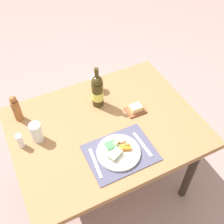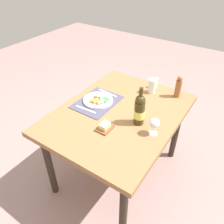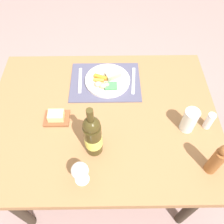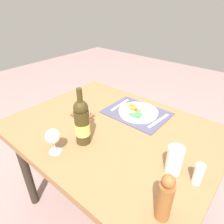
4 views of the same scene
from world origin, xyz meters
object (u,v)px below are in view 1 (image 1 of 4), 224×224
water_tumbler (37,133)px  dinner_plate (118,151)px  knife (142,144)px  pepper_mill (16,109)px  salt_shaker (20,141)px  fork (95,163)px  wine_glass (95,79)px  dining_table (106,133)px  wine_bottle (97,91)px  butter_dish (136,109)px

water_tumbler → dinner_plate: bearing=-38.5°
knife → pepper_mill: size_ratio=0.97×
knife → pepper_mill: (-0.63, 0.55, 0.09)m
dinner_plate → salt_shaker: salt_shaker is taller
dinner_plate → fork: dinner_plate is taller
dinner_plate → knife: size_ratio=1.31×
salt_shaker → wine_glass: bearing=23.5°
dining_table → pepper_mill: (-0.49, 0.31, 0.18)m
fork → dinner_plate: bearing=7.6°
water_tumbler → wine_bottle: wine_bottle is taller
dining_table → knife: knife is taller
knife → wine_glass: bearing=92.3°
fork → butter_dish: (0.42, 0.26, 0.01)m
knife → fork: bearing=176.4°
salt_shaker → dinner_plate: bearing=-31.6°
knife → butter_dish: size_ratio=1.53×
knife → wine_bottle: size_ratio=0.63×
wine_glass → salt_shaker: bearing=-156.5°
pepper_mill → water_tumbler: bearing=-73.8°
wine_bottle → dinner_plate: bearing=-98.3°
butter_dish → dining_table: bearing=-174.0°
knife → wine_glass: (-0.05, 0.59, 0.09)m
wine_glass → water_tumbler: same height
water_tumbler → salt_shaker: 0.11m
dining_table → wine_bottle: wine_bottle is taller
dining_table → water_tumbler: 0.46m
fork → salt_shaker: size_ratio=2.08×
salt_shaker → knife: bearing=-26.0°
salt_shaker → dining_table: bearing=-8.7°
dinner_plate → water_tumbler: (-0.40, 0.32, 0.04)m
pepper_mill → butter_dish: pepper_mill is taller
fork → wine_bottle: 0.50m
fork → butter_dish: size_ratio=1.62×
wine_glass → wine_bottle: 0.16m
dining_table → wine_bottle: bearing=79.5°
fork → wine_glass: bearing=71.0°
dinner_plate → pepper_mill: pepper_mill is taller
dinner_plate → salt_shaker: (-0.51, 0.31, 0.03)m
dinner_plate → wine_glass: wine_glass is taller
knife → butter_dish: butter_dish is taller
pepper_mill → butter_dish: (0.73, -0.28, -0.08)m
knife → wine_glass: size_ratio=1.46×
fork → dining_table: bearing=58.3°
pepper_mill → wine_glass: size_ratio=1.51×
pepper_mill → butter_dish: 0.79m
dinner_plate → pepper_mill: 0.72m
salt_shaker → wine_bottle: bearing=12.0°
fork → butter_dish: 0.49m
knife → butter_dish: bearing=66.6°
knife → water_tumbler: bearing=147.1°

